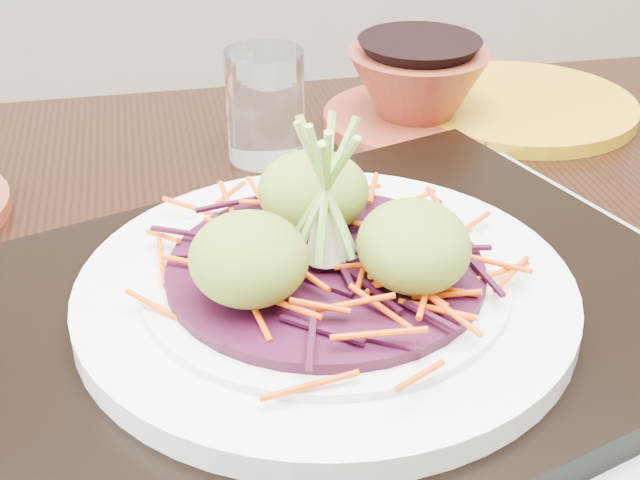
{
  "coord_description": "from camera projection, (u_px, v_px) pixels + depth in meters",
  "views": [
    {
      "loc": [
        -0.18,
        -0.41,
        1.03
      ],
      "look_at": [
        -0.11,
        0.01,
        0.78
      ],
      "focal_mm": 50.0,
      "sensor_mm": 36.0,
      "label": 1
    }
  ],
  "objects": [
    {
      "name": "dining_table",
      "position": [
        329.0,
        445.0,
        0.56
      ],
      "size": [
        1.21,
        0.84,
        0.73
      ],
      "rotation": [
        0.0,
        0.0,
        0.05
      ],
      "color": "black",
      "rests_on": "ground"
    },
    {
      "name": "placemat",
      "position": [
        325.0,
        335.0,
        0.5
      ],
      "size": [
        0.59,
        0.53,
        0.0
      ],
      "primitive_type": "cube",
      "rotation": [
        0.0,
        0.0,
        0.37
      ],
      "color": "#83AA9E",
      "rests_on": "dining_table"
    },
    {
      "name": "serving_tray",
      "position": [
        325.0,
        318.0,
        0.5
      ],
      "size": [
        0.51,
        0.45,
        0.02
      ],
      "primitive_type": "cube",
      "rotation": [
        0.0,
        0.0,
        0.37
      ],
      "color": "black",
      "rests_on": "placemat"
    },
    {
      "name": "white_plate",
      "position": [
        325.0,
        290.0,
        0.49
      ],
      "size": [
        0.27,
        0.27,
        0.02
      ],
      "color": "silver",
      "rests_on": "serving_tray"
    },
    {
      "name": "cabbage_bed",
      "position": [
        325.0,
        269.0,
        0.48
      ],
      "size": [
        0.17,
        0.17,
        0.01
      ],
      "primitive_type": "cylinder",
      "color": "#390B24",
      "rests_on": "white_plate"
    },
    {
      "name": "carrot_julienne",
      "position": [
        326.0,
        256.0,
        0.48
      ],
      "size": [
        0.21,
        0.21,
        0.01
      ],
      "primitive_type": null,
      "color": "#E54904",
      "rests_on": "cabbage_bed"
    },
    {
      "name": "guacamole_scoops",
      "position": [
        326.0,
        231.0,
        0.47
      ],
      "size": [
        0.15,
        0.13,
        0.05
      ],
      "color": "olive",
      "rests_on": "cabbage_bed"
    },
    {
      "name": "scallion_garnish",
      "position": [
        326.0,
        195.0,
        0.46
      ],
      "size": [
        0.06,
        0.06,
        0.09
      ],
      "primitive_type": null,
      "color": "#8AC54E",
      "rests_on": "cabbage_bed"
    },
    {
      "name": "water_glass",
      "position": [
        265.0,
        105.0,
        0.69
      ],
      "size": [
        0.08,
        0.08,
        0.09
      ],
      "primitive_type": "cylinder",
      "rotation": [
        0.0,
        0.0,
        0.36
      ],
      "color": "white",
      "rests_on": "dining_table"
    },
    {
      "name": "terracotta_bowl_set",
      "position": [
        417.0,
        93.0,
        0.75
      ],
      "size": [
        0.2,
        0.2,
        0.07
      ],
      "rotation": [
        0.0,
        0.0,
        -0.33
      ],
      "color": "maroon",
      "rests_on": "dining_table"
    },
    {
      "name": "yellow_plate",
      "position": [
        521.0,
        106.0,
        0.78
      ],
      "size": [
        0.23,
        0.23,
        0.01
      ],
      "primitive_type": "cylinder",
      "rotation": [
        0.0,
        0.0,
        -0.15
      ],
      "color": "#AB7D13",
      "rests_on": "dining_table"
    }
  ]
}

